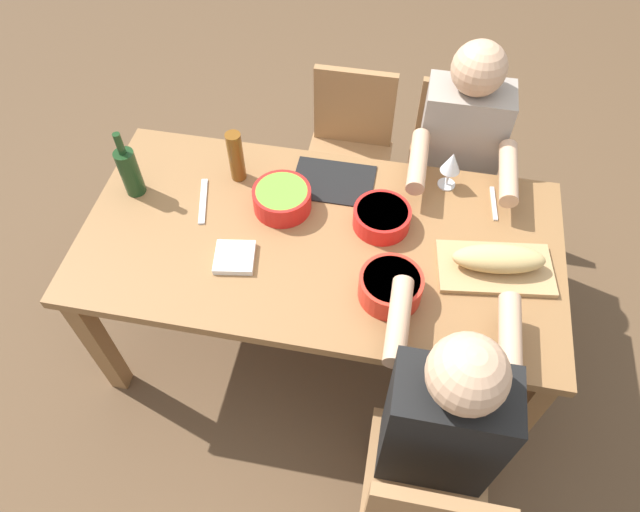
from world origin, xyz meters
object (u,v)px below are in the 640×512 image
(diner_near_right, at_px, (441,418))
(wine_bottle, at_px, (130,171))
(chair_far_right, at_px, (451,162))
(diner_far_right, at_px, (458,155))
(chair_far_center, at_px, (350,148))
(chair_near_right, at_px, (426,498))
(serving_bowl_pasta, at_px, (382,217))
(serving_bowl_fruit, at_px, (391,286))
(wine_glass, at_px, (451,164))
(dining_table, at_px, (320,252))
(serving_bowl_salad, at_px, (282,198))
(napkin_stack, at_px, (235,257))
(cutting_board, at_px, (495,268))
(beer_bottle, at_px, (236,157))
(bread_loaf, at_px, (499,259))

(diner_near_right, xyz_separation_m, wine_bottle, (-1.24, 0.69, 0.15))
(chair_far_right, bearing_deg, diner_far_right, -90.00)
(chair_far_center, height_order, chair_near_right, same)
(chair_near_right, distance_m, serving_bowl_pasta, 0.97)
(diner_far_right, bearing_deg, serving_bowl_fruit, -104.84)
(serving_bowl_pasta, xyz_separation_m, wine_glass, (0.23, 0.25, 0.07))
(chair_far_right, bearing_deg, dining_table, -122.29)
(serving_bowl_salad, distance_m, napkin_stack, 0.30)
(serving_bowl_pasta, height_order, wine_bottle, wine_bottle)
(chair_near_right, distance_m, serving_bowl_salad, 1.15)
(diner_far_right, bearing_deg, chair_near_right, -90.00)
(cutting_board, bearing_deg, beer_bottle, 164.74)
(chair_far_center, bearing_deg, diner_far_right, -20.67)
(chair_far_center, relative_size, diner_near_right, 0.71)
(diner_far_right, relative_size, beer_bottle, 5.45)
(diner_far_right, relative_size, bread_loaf, 3.75)
(chair_near_right, height_order, wine_bottle, wine_bottle)
(serving_bowl_pasta, bearing_deg, chair_near_right, -72.61)
(dining_table, distance_m, serving_bowl_salad, 0.25)
(chair_far_right, bearing_deg, napkin_stack, -129.79)
(chair_near_right, relative_size, serving_bowl_pasta, 3.99)
(dining_table, distance_m, diner_far_right, 0.76)
(serving_bowl_pasta, bearing_deg, diner_near_right, -68.39)
(napkin_stack, bearing_deg, wine_glass, 35.13)
(diner_near_right, relative_size, serving_bowl_pasta, 5.63)
(dining_table, bearing_deg, chair_far_center, 90.00)
(napkin_stack, bearing_deg, dining_table, 28.37)
(chair_near_right, distance_m, cutting_board, 0.80)
(diner_far_right, relative_size, napkin_stack, 8.57)
(wine_glass, bearing_deg, chair_near_right, -87.71)
(diner_near_right, xyz_separation_m, diner_far_right, (0.00, 1.17, 0.00))
(dining_table, distance_m, chair_far_right, 0.93)
(wine_bottle, bearing_deg, diner_near_right, -29.01)
(chair_near_right, height_order, chair_far_right, same)
(serving_bowl_fruit, relative_size, wine_glass, 1.30)
(napkin_stack, bearing_deg, chair_near_right, -38.83)
(chair_far_center, height_order, wine_glass, wine_glass)
(chair_near_right, bearing_deg, chair_far_center, 107.53)
(dining_table, xyz_separation_m, chair_far_right, (0.49, 0.77, -0.17))
(dining_table, xyz_separation_m, bread_loaf, (0.63, -0.03, 0.15))
(chair_near_right, relative_size, wine_glass, 5.12)
(napkin_stack, bearing_deg, chair_far_center, 73.03)
(diner_far_right, distance_m, napkin_stack, 1.07)
(serving_bowl_pasta, bearing_deg, napkin_stack, -152.35)
(dining_table, height_order, chair_near_right, chair_near_right)
(cutting_board, height_order, wine_bottle, wine_bottle)
(serving_bowl_fruit, height_order, wine_bottle, wine_bottle)
(serving_bowl_fruit, distance_m, beer_bottle, 0.80)
(chair_far_center, distance_m, wine_bottle, 1.07)
(chair_far_center, height_order, chair_far_right, same)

